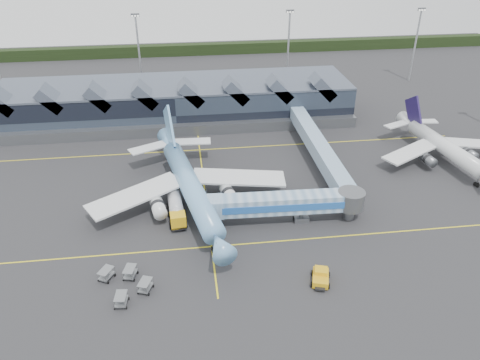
{
  "coord_description": "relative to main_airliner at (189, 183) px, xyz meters",
  "views": [
    {
      "loc": [
        -3.21,
        -69.0,
        47.99
      ],
      "look_at": [
        6.33,
        4.51,
        5.0
      ],
      "focal_mm": 35.0,
      "sensor_mm": 36.0,
      "label": 1
    }
  ],
  "objects": [
    {
      "name": "pushback_tug",
      "position": [
        18.46,
        -24.57,
        -3.29
      ],
      "size": [
        3.58,
        4.66,
        1.89
      ],
      "rotation": [
        0.0,
        0.0,
        -0.29
      ],
      "color": "gold",
      "rests_on": "ground"
    },
    {
      "name": "light_masts",
      "position": [
        24.05,
        56.57,
        8.35
      ],
      "size": [
        132.4,
        42.56,
        22.45
      ],
      "color": "#979A9F",
      "rests_on": "ground"
    },
    {
      "name": "taxi_stripes",
      "position": [
        3.05,
        3.77,
        -4.13
      ],
      "size": [
        120.0,
        60.0,
        0.01
      ],
      "color": "yellow",
      "rests_on": "ground"
    },
    {
      "name": "regional_jet",
      "position": [
        55.3,
        10.15,
        -0.61
      ],
      "size": [
        29.41,
        32.37,
        11.12
      ],
      "rotation": [
        0.0,
        0.0,
        0.15
      ],
      "color": "silver",
      "rests_on": "ground"
    },
    {
      "name": "baggage_carts",
      "position": [
        -10.06,
        -22.15,
        -3.18
      ],
      "size": [
        8.36,
        8.4,
        1.71
      ],
      "rotation": [
        0.0,
        0.0,
        -0.34
      ],
      "color": "gray",
      "rests_on": "ground"
    },
    {
      "name": "fuel_truck",
      "position": [
        -2.55,
        -4.73,
        -2.18
      ],
      "size": [
        3.7,
        10.49,
        3.49
      ],
      "rotation": [
        0.0,
        0.0,
        0.09
      ],
      "color": "black",
      "rests_on": "ground"
    },
    {
      "name": "terminal",
      "position": [
        -2.02,
        41.13,
        0.74
      ],
      "size": [
        90.0,
        22.25,
        12.52
      ],
      "color": "black",
      "rests_on": "ground"
    },
    {
      "name": "jet_bridge",
      "position": [
        18.13,
        -8.79,
        -0.4
      ],
      "size": [
        27.69,
        4.97,
        5.62
      ],
      "rotation": [
        0.0,
        0.0,
        -0.03
      ],
      "color": "#6B90B3",
      "rests_on": "ground"
    },
    {
      "name": "ground",
      "position": [
        3.05,
        -6.23,
        -4.14
      ],
      "size": [
        260.0,
        260.0,
        0.0
      ],
      "primitive_type": "plane",
      "color": "#2C2C2E",
      "rests_on": "ground"
    },
    {
      "name": "main_airliner",
      "position": [
        0.0,
        0.0,
        0.0
      ],
      "size": [
        37.35,
        43.57,
        14.08
      ],
      "rotation": [
        0.0,
        0.0,
        0.2
      ],
      "color": "#66ABCF",
      "rests_on": "ground"
    },
    {
      "name": "tree_line_far",
      "position": [
        3.05,
        103.77,
        -2.14
      ],
      "size": [
        260.0,
        4.0,
        4.0
      ],
      "primitive_type": "cube",
      "color": "black",
      "rests_on": "ground"
    }
  ]
}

